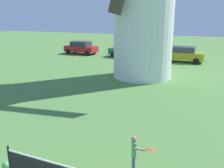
# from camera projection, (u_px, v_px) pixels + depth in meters

# --- Properties ---
(player_far) EXTENTS (0.76, 0.37, 1.14)m
(player_far) POSITION_uv_depth(u_px,v_px,m) (135.00, 151.00, 7.36)
(player_far) COLOR slate
(player_far) RESTS_ON ground_plane
(stray_ball) EXTENTS (0.24, 0.24, 0.24)m
(stray_ball) POSITION_uv_depth(u_px,v_px,m) (6.00, 165.00, 7.59)
(stray_ball) COLOR #4CB259
(stray_ball) RESTS_ON ground_plane
(parked_car_red) EXTENTS (4.13, 2.03, 1.56)m
(parked_car_red) POSITION_uv_depth(u_px,v_px,m) (81.00, 47.00, 30.73)
(parked_car_red) COLOR red
(parked_car_red) RESTS_ON ground_plane
(parked_car_green) EXTENTS (4.25, 2.03, 1.56)m
(parked_car_green) POSITION_uv_depth(u_px,v_px,m) (128.00, 50.00, 28.27)
(parked_car_green) COLOR #1E6638
(parked_car_green) RESTS_ON ground_plane
(parked_car_mustard) EXTENTS (4.24, 1.94, 1.56)m
(parked_car_mustard) POSITION_uv_depth(u_px,v_px,m) (183.00, 54.00, 25.34)
(parked_car_mustard) COLOR #999919
(parked_car_mustard) RESTS_ON ground_plane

